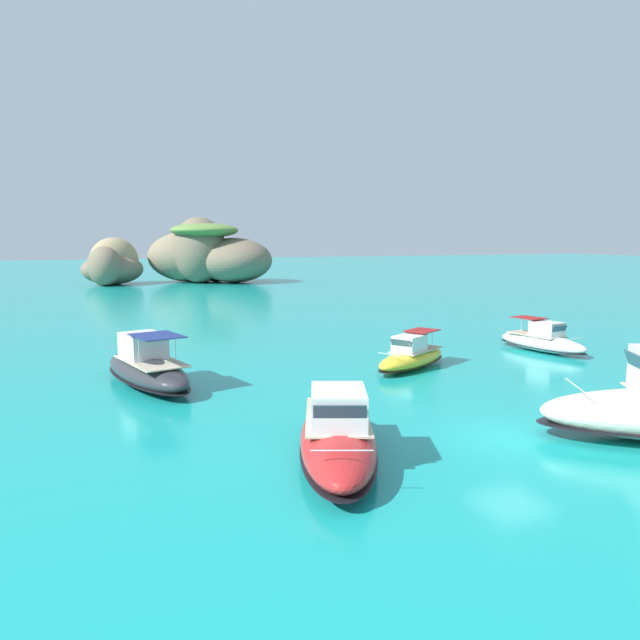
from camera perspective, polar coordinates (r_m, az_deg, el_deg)
ground_plane at (r=22.60m, az=17.92°, el=-10.70°), size 400.00×400.00×0.00m
islet_large at (r=98.51m, az=-10.57°, el=6.03°), size 21.14×18.54×10.39m
islet_small at (r=97.08m, az=-19.26°, el=4.94°), size 12.20×11.48×7.20m
motorboat_white at (r=39.91m, az=20.45°, el=-1.90°), size 2.86×6.63×2.02m
motorboat_red at (r=19.33m, az=1.72°, el=-10.97°), size 5.26×8.46×2.40m
motorboat_yellow at (r=32.89m, az=8.74°, el=-3.50°), size 6.36×4.82×1.97m
motorboat_charcoal at (r=29.95m, az=-16.21°, el=-4.43°), size 4.54×8.78×2.64m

